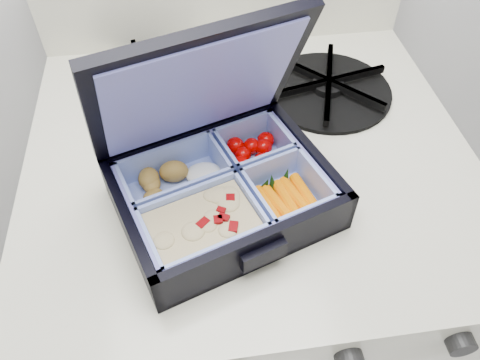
{
  "coord_description": "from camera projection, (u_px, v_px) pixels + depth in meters",
  "views": [
    {
      "loc": [
        0.3,
        1.22,
        1.34
      ],
      "look_at": [
        0.35,
        1.58,
        0.93
      ],
      "focal_mm": 35.0,
      "sensor_mm": 36.0,
      "label": 1
    }
  ],
  "objects": [
    {
      "name": "stove",
      "position": [
        244.0,
        293.0,
        0.98
      ],
      "size": [
        0.59,
        0.59,
        0.89
      ],
      "primitive_type": null,
      "color": "silver",
      "rests_on": "floor"
    },
    {
      "name": "bento_box",
      "position": [
        224.0,
        193.0,
        0.54
      ],
      "size": [
        0.28,
        0.25,
        0.06
      ],
      "primitive_type": null,
      "rotation": [
        0.0,
        0.0,
        0.33
      ],
      "color": "black",
      "rests_on": "stove"
    },
    {
      "name": "burner_grate_rear",
      "position": [
        144.0,
        78.0,
        0.71
      ],
      "size": [
        0.23,
        0.23,
        0.02
      ],
      "primitive_type": "cylinder",
      "rotation": [
        0.0,
        0.0,
        -0.35
      ],
      "color": "black",
      "rests_on": "stove"
    },
    {
      "name": "fork",
      "position": [
        234.0,
        121.0,
        0.66
      ],
      "size": [
        0.09,
        0.17,
        0.01
      ],
      "primitive_type": null,
      "rotation": [
        0.0,
        0.0,
        -0.39
      ],
      "color": "#B3B4CD",
      "rests_on": "stove"
    },
    {
      "name": "burner_grate",
      "position": [
        328.0,
        85.0,
        0.7
      ],
      "size": [
        0.23,
        0.23,
        0.03
      ],
      "primitive_type": "cylinder",
      "rotation": [
        0.0,
        0.0,
        0.22
      ],
      "color": "black",
      "rests_on": "stove"
    }
  ]
}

